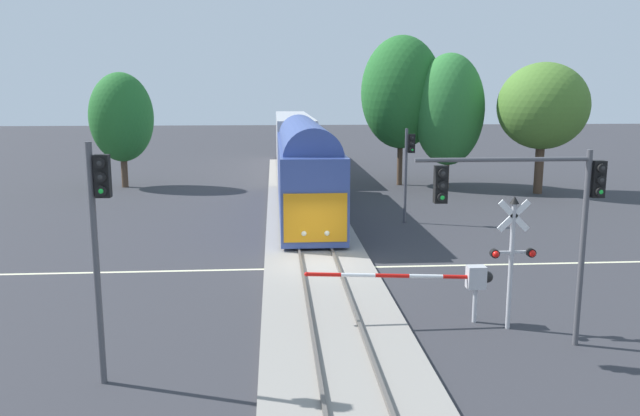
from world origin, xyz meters
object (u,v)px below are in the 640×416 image
Objects in this scene: traffic_signal_near_left at (99,226)px; crossing_gate_near at (456,279)px; traffic_signal_far_side at (409,160)px; commuter_train at (298,150)px; traffic_signal_near_right at (537,200)px; crossing_signal_mast at (512,249)px; maple_right_background at (543,106)px; oak_far_right at (449,110)px; pine_left_background at (121,117)px; elm_centre_background at (401,93)px.

crossing_gate_near is at bearing 19.61° from traffic_signal_near_left.
crossing_gate_near is at bearing -96.44° from traffic_signal_far_side.
commuter_train is 30.57m from traffic_signal_near_right.
traffic_signal_near_right is (0.08, -1.35, 1.71)m from crossing_signal_mast.
commuter_train is 4.72× the size of maple_right_background.
oak_far_right is (10.94, -0.87, 2.96)m from commuter_train.
crossing_gate_near is 1.93m from crossing_signal_mast.
maple_right_background reaches higher than traffic_signal_far_side.
crossing_signal_mast is 0.48× the size of pine_left_background.
traffic_signal_near_right is at bearing -86.72° from crossing_signal_mast.
traffic_signal_far_side is 0.92× the size of traffic_signal_near_right.
traffic_signal_near_left is 35.01m from oak_far_right.
traffic_signal_near_right is 11.29m from traffic_signal_near_left.
traffic_signal_near_right is 36.31m from pine_left_background.
crossing_signal_mast is 27.67m from maple_right_background.
oak_far_right is at bearing 61.25° from traffic_signal_near_left.
oak_far_right is (5.48, 12.15, 2.31)m from traffic_signal_far_side.
commuter_train is 11.37m from oak_far_right.
traffic_signal_far_side is 23.36m from pine_left_background.
crossing_gate_near is at bearing -97.91° from elm_centre_background.
traffic_signal_far_side is 13.53m from oak_far_right.
oak_far_right reaches higher than crossing_gate_near.
maple_right_background is (12.93, 24.31, 4.63)m from crossing_gate_near.
traffic_signal_near_left is at bearing -77.91° from pine_left_background.
crossing_gate_near is 28.48m from oak_far_right.
traffic_signal_near_right is at bearing -59.85° from pine_left_background.
maple_right_background is at bearing 50.88° from traffic_signal_near_left.
crossing_gate_near is 1.14× the size of traffic_signal_far_side.
elm_centre_background is at bearing 85.44° from traffic_signal_near_right.
oak_far_right is at bearing 75.22° from crossing_gate_near.
pine_left_background reaches higher than crossing_gate_near.
traffic_signal_near_left reaches higher than commuter_train.
elm_centre_background is (-8.89, 4.77, 0.92)m from maple_right_background.
traffic_signal_far_side is at bearing -37.97° from pine_left_background.
commuter_train is at bearing 100.03° from traffic_signal_near_right.
commuter_train is at bearing 175.44° from oak_far_right.
crossing_signal_mast is 0.79× the size of traffic_signal_far_side.
commuter_train is 7.18× the size of traffic_signal_near_left.
traffic_signal_near_left is (-5.88, -31.52, 1.18)m from commuter_train.
pine_left_background reaches higher than traffic_signal_near_left.
traffic_signal_near_left is at bearing -100.56° from commuter_train.
crossing_signal_mast is at bearing 14.14° from traffic_signal_near_left.
traffic_signal_near_left is 35.82m from maple_right_background.
oak_far_right reaches higher than crossing_signal_mast.
pine_left_background is (-12.91, 1.31, 2.38)m from commuter_train.
maple_right_background is at bearing 66.62° from traffic_signal_near_right.
maple_right_background is at bearing 65.35° from crossing_signal_mast.
oak_far_right is (5.70, 27.85, 3.27)m from crossing_signal_mast.
elm_centre_background reaches higher than crossing_gate_near.
crossing_signal_mast is (1.48, -0.63, 1.07)m from crossing_gate_near.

